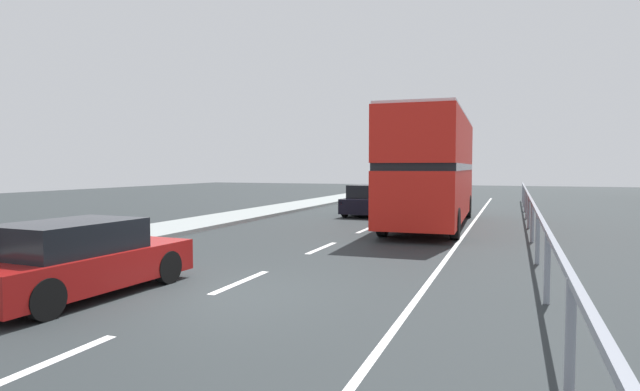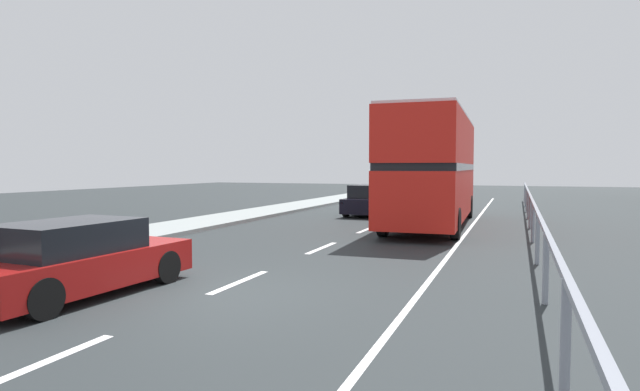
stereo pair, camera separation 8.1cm
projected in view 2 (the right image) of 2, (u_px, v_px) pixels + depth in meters
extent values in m
cube|color=#262B2D|center=(211.00, 297.00, 9.38)|extent=(73.84, 120.00, 0.10)
cube|color=silver|center=(39.00, 365.00, 6.02)|extent=(0.16, 2.21, 0.01)
cube|color=silver|center=(240.00, 282.00, 10.36)|extent=(0.16, 2.21, 0.01)
cube|color=silver|center=(322.00, 248.00, 14.70)|extent=(0.16, 2.21, 0.01)
cube|color=silver|center=(366.00, 230.00, 19.04)|extent=(0.16, 2.21, 0.01)
cube|color=silver|center=(394.00, 218.00, 23.38)|extent=(0.16, 2.21, 0.01)
cube|color=silver|center=(414.00, 210.00, 27.72)|extent=(0.16, 2.21, 0.01)
cube|color=silver|center=(428.00, 204.00, 32.07)|extent=(0.16, 2.21, 0.01)
cube|color=silver|center=(438.00, 200.00, 36.41)|extent=(0.16, 2.21, 0.01)
cube|color=silver|center=(462.00, 239.00, 16.55)|extent=(0.12, 46.00, 0.01)
cube|color=gray|center=(533.00, 203.00, 15.76)|extent=(0.08, 42.00, 0.08)
cylinder|color=gray|center=(566.00, 340.00, 5.09)|extent=(0.10, 0.10, 1.19)
cylinder|color=gray|center=(546.00, 269.00, 8.65)|extent=(0.10, 0.10, 1.19)
cylinder|color=gray|center=(538.00, 239.00, 12.22)|extent=(0.10, 0.10, 1.19)
cylinder|color=gray|center=(533.00, 223.00, 15.79)|extent=(0.10, 0.10, 1.19)
cylinder|color=gray|center=(530.00, 213.00, 19.35)|extent=(0.10, 0.10, 1.19)
cylinder|color=gray|center=(528.00, 205.00, 22.92)|extent=(0.10, 0.10, 1.19)
cylinder|color=gray|center=(527.00, 200.00, 26.49)|extent=(0.10, 0.10, 1.19)
cylinder|color=gray|center=(526.00, 196.00, 30.06)|extent=(0.10, 0.10, 1.19)
cylinder|color=gray|center=(525.00, 193.00, 33.62)|extent=(0.10, 0.10, 1.19)
cube|color=red|center=(433.00, 194.00, 20.22)|extent=(2.82, 10.62, 1.81)
cube|color=black|center=(433.00, 167.00, 20.17)|extent=(2.83, 10.20, 0.24)
cube|color=red|center=(433.00, 141.00, 20.11)|extent=(2.82, 10.62, 1.75)
cube|color=silver|center=(434.00, 117.00, 20.06)|extent=(2.77, 10.40, 0.10)
cube|color=black|center=(446.00, 186.00, 25.18)|extent=(2.26, 0.11, 1.27)
cube|color=yellow|center=(447.00, 137.00, 25.05)|extent=(1.51, 0.08, 0.28)
cylinder|color=black|center=(417.00, 205.00, 24.30)|extent=(0.31, 1.01, 1.00)
cylinder|color=black|center=(469.00, 207.00, 23.54)|extent=(0.31, 1.01, 1.00)
cylinder|color=black|center=(383.00, 221.00, 17.17)|extent=(0.31, 1.01, 1.00)
cylinder|color=black|center=(456.00, 224.00, 16.42)|extent=(0.31, 1.01, 1.00)
cube|color=maroon|center=(80.00, 268.00, 9.31)|extent=(1.97, 4.21, 0.61)
cube|color=black|center=(69.00, 237.00, 9.09)|extent=(1.65, 2.35, 0.54)
cylinder|color=black|center=(106.00, 261.00, 10.88)|extent=(0.24, 0.65, 0.64)
cylinder|color=black|center=(166.00, 267.00, 10.24)|extent=(0.24, 0.65, 0.64)
cylinder|color=black|center=(43.00, 299.00, 7.76)|extent=(0.24, 0.65, 0.64)
cube|color=black|center=(372.00, 204.00, 24.89)|extent=(1.86, 4.35, 0.67)
cube|color=black|center=(371.00, 191.00, 24.65)|extent=(1.60, 2.41, 0.60)
cube|color=red|center=(342.00, 203.00, 23.20)|extent=(0.16, 0.06, 0.12)
cube|color=red|center=(376.00, 204.00, 22.62)|extent=(0.16, 0.06, 0.12)
cylinder|color=black|center=(365.00, 206.00, 26.55)|extent=(0.21, 0.64, 0.64)
cylinder|color=black|center=(396.00, 207.00, 25.95)|extent=(0.21, 0.64, 0.64)
cylinder|color=black|center=(346.00, 210.00, 23.85)|extent=(0.21, 0.64, 0.64)
cylinder|color=black|center=(380.00, 211.00, 23.25)|extent=(0.21, 0.64, 0.64)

